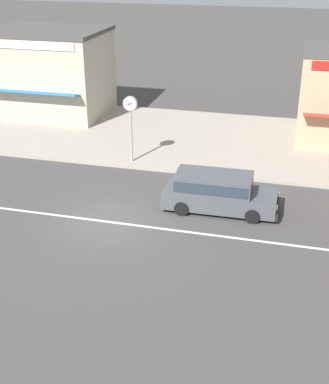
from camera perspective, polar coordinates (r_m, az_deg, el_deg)
ground_plane at (r=21.45m, az=-5.96°, el=-3.19°), size 160.00×160.00×0.00m
lane_centre_stripe at (r=21.44m, az=-5.96°, el=-3.18°), size 50.40×0.14×0.01m
kerb_strip at (r=30.58m, az=0.81°, el=5.94°), size 68.00×10.00×0.15m
minivan_dark_grey_0 at (r=22.06m, az=5.64°, el=0.13°), size 4.76×1.99×1.56m
street_clock at (r=26.08m, az=-3.64°, el=8.44°), size 0.70×0.22×3.31m
shopfront_mid_block at (r=34.93m, az=-11.96°, el=12.43°), size 6.78×6.04×5.21m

